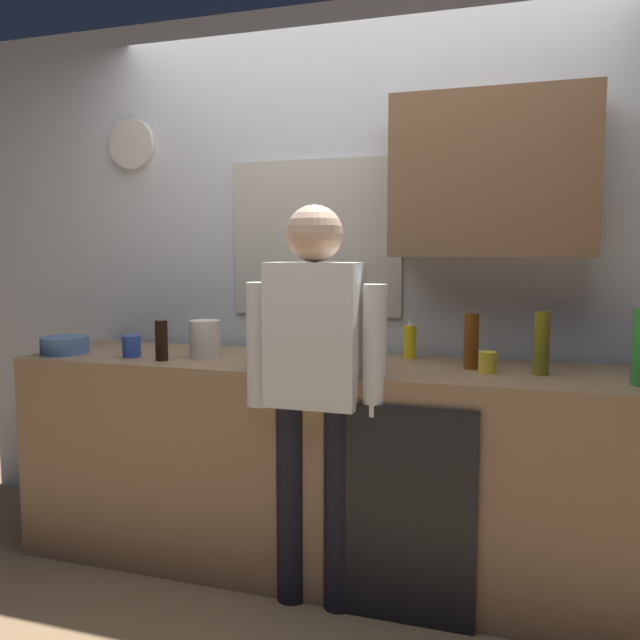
% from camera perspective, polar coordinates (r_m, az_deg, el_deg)
% --- Properties ---
extents(ground_plane, '(8.00, 8.00, 0.00)m').
position_cam_1_polar(ground_plane, '(2.87, -0.47, -23.66)').
color(ground_plane, '#8C6D4C').
extents(kitchen_counter, '(2.89, 0.64, 0.94)m').
position_cam_1_polar(kitchen_counter, '(2.94, 1.40, -12.87)').
color(kitchen_counter, '#937251').
rests_on(kitchen_counter, ground_plane).
extents(dishwasher_panel, '(0.56, 0.02, 0.84)m').
position_cam_1_polar(dishwasher_panel, '(2.57, 7.22, -16.83)').
color(dishwasher_panel, black).
rests_on(dishwasher_panel, ground_plane).
extents(back_wall_assembly, '(4.49, 0.42, 2.60)m').
position_cam_1_polar(back_wall_assembly, '(3.15, 4.86, 4.96)').
color(back_wall_assembly, silver).
rests_on(back_wall_assembly, ground_plane).
extents(coffee_maker, '(0.20, 0.20, 0.33)m').
position_cam_1_polar(coffee_maker, '(2.76, -0.51, -0.93)').
color(coffee_maker, black).
rests_on(coffee_maker, kitchen_counter).
extents(bottle_amber_beer, '(0.06, 0.06, 0.23)m').
position_cam_1_polar(bottle_amber_beer, '(2.73, 13.21, -1.83)').
color(bottle_amber_beer, brown).
rests_on(bottle_amber_beer, kitchen_counter).
extents(bottle_olive_oil, '(0.06, 0.06, 0.25)m').
position_cam_1_polar(bottle_olive_oil, '(2.68, 18.98, -1.95)').
color(bottle_olive_oil, olive).
rests_on(bottle_olive_oil, kitchen_counter).
extents(bottle_dark_sauce, '(0.06, 0.06, 0.18)m').
position_cam_1_polar(bottle_dark_sauce, '(2.95, -13.82, -1.77)').
color(bottle_dark_sauce, black).
rests_on(bottle_dark_sauce, kitchen_counter).
extents(cup_yellow_cup, '(0.07, 0.07, 0.09)m').
position_cam_1_polar(cup_yellow_cup, '(2.67, 14.57, -3.63)').
color(cup_yellow_cup, yellow).
rests_on(cup_yellow_cup, kitchen_counter).
extents(cup_blue_mug, '(0.08, 0.08, 0.10)m').
position_cam_1_polar(cup_blue_mug, '(3.09, -16.30, -2.24)').
color(cup_blue_mug, '#3351B2').
rests_on(cup_blue_mug, kitchen_counter).
extents(cup_terracotta_mug, '(0.08, 0.08, 0.09)m').
position_cam_1_polar(cup_terracotta_mug, '(3.06, -2.95, -2.17)').
color(cup_terracotta_mug, '#B26647').
rests_on(cup_terracotta_mug, kitchen_counter).
extents(mixing_bowl, '(0.22, 0.22, 0.08)m').
position_cam_1_polar(mixing_bowl, '(3.30, -21.61, -2.08)').
color(mixing_bowl, '#4C72A5').
rests_on(mixing_bowl, kitchen_counter).
extents(dish_soap, '(0.06, 0.06, 0.18)m').
position_cam_1_polar(dish_soap, '(2.96, 7.94, -1.87)').
color(dish_soap, yellow).
rests_on(dish_soap, kitchen_counter).
extents(storage_canister, '(0.14, 0.14, 0.17)m').
position_cam_1_polar(storage_canister, '(3.01, -10.15, -1.64)').
color(storage_canister, silver).
rests_on(storage_canister, kitchen_counter).
extents(person_at_sink, '(0.57, 0.22, 1.60)m').
position_cam_1_polar(person_at_sink, '(2.54, -0.48, -4.69)').
color(person_at_sink, black).
rests_on(person_at_sink, ground_plane).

